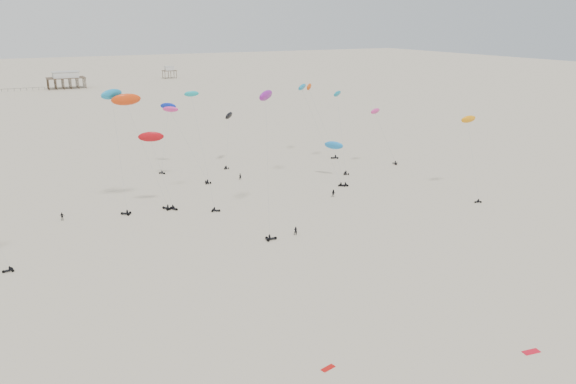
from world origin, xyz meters
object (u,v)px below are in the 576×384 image
pavilion_main (66,81)px  rig_4 (311,109)px  rig_0 (167,117)px  spectator_0 (296,235)px  rig_9 (470,131)px  pavilion_small (169,73)px

pavilion_main → rig_4: rig_4 is taller
rig_4 → rig_0: bearing=-83.8°
rig_0 → rig_4: (27.74, -28.78, 4.21)m
rig_4 → spectator_0: rig_4 is taller
pavilion_main → rig_0: size_ratio=1.16×
rig_9 → pavilion_main: bearing=15.2°
rig_4 → spectator_0: size_ratio=12.51×
rig_4 → rig_9: size_ratio=1.32×
rig_0 → rig_4: 40.19m
rig_4 → rig_9: 37.45m
pavilion_main → pavilion_small: size_ratio=2.33×
rig_9 → spectator_0: bearing=100.6°
rig_9 → spectator_0: size_ratio=9.50×
pavilion_main → rig_9: 266.65m
pavilion_main → pavilion_small: 76.16m
spectator_0 → rig_0: bearing=-67.2°
spectator_0 → pavilion_small: bearing=-85.2°
rig_0 → rig_4: bearing=105.5°
pavilion_small → rig_0: rig_0 is taller
rig_4 → pavilion_small: bearing=-136.3°
pavilion_small → spectator_0: size_ratio=4.51×
pavilion_main → spectator_0: size_ratio=10.51×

